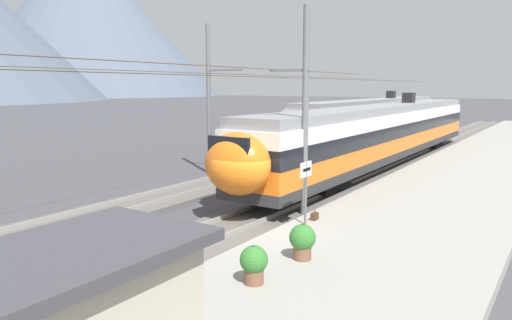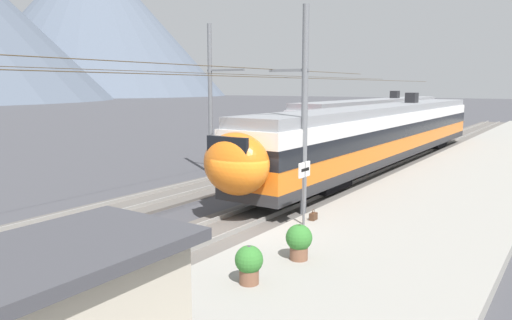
% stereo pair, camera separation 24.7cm
% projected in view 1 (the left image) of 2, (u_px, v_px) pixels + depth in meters
% --- Properties ---
extents(ground_plane, '(400.00, 400.00, 0.00)m').
position_uv_depth(ground_plane, '(246.00, 234.00, 16.46)').
color(ground_plane, '#424247').
extents(platform_slab, '(120.00, 6.72, 0.37)m').
position_uv_depth(platform_slab, '(373.00, 253.00, 13.97)').
color(platform_slab, gray).
rests_on(platform_slab, ground).
extents(track_near, '(120.00, 3.00, 0.28)m').
position_uv_depth(track_near, '(228.00, 228.00, 16.86)').
color(track_near, '#5B5651').
rests_on(track_near, ground).
extents(track_far, '(120.00, 3.00, 0.28)m').
position_uv_depth(track_far, '(126.00, 207.00, 19.73)').
color(track_far, '#5B5651').
rests_on(track_far, ground).
extents(train_near_platform, '(32.38, 2.87, 4.27)m').
position_uv_depth(train_near_platform, '(383.00, 131.00, 29.71)').
color(train_near_platform, '#2D2D30').
rests_on(train_near_platform, track_near).
extents(train_far_track, '(29.98, 2.88, 4.27)m').
position_uv_depth(train_far_track, '(373.00, 117.00, 42.98)').
color(train_far_track, '#2D2D30').
rests_on(train_far_track, track_far).
extents(catenary_mast_mid, '(43.49, 1.71, 7.94)m').
position_uv_depth(catenary_mast_mid, '(303.00, 111.00, 17.98)').
color(catenary_mast_mid, slate).
rests_on(catenary_mast_mid, ground).
extents(catenary_mast_far_side, '(43.49, 2.51, 8.42)m').
position_uv_depth(catenary_mast_far_side, '(211.00, 98.00, 26.95)').
color(catenary_mast_far_side, slate).
rests_on(catenary_mast_far_side, ground).
extents(platform_sign, '(0.70, 0.08, 2.14)m').
position_uv_depth(platform_sign, '(306.00, 179.00, 16.01)').
color(platform_sign, '#59595B').
rests_on(platform_sign, platform_slab).
extents(passenger_walking, '(0.53, 0.22, 1.69)m').
position_uv_depth(passenger_walking, '(162.00, 287.00, 8.88)').
color(passenger_walking, '#383842').
rests_on(passenger_walking, platform_slab).
extents(handbag_beside_passenger, '(0.32, 0.18, 0.38)m').
position_uv_depth(handbag_beside_passenger, '(182.00, 317.00, 9.45)').
color(handbag_beside_passenger, black).
rests_on(handbag_beside_passenger, platform_slab).
extents(handbag_near_sign, '(0.32, 0.18, 0.38)m').
position_uv_depth(handbag_near_sign, '(315.00, 216.00, 16.79)').
color(handbag_near_sign, '#472D1E').
rests_on(handbag_near_sign, platform_slab).
extents(potted_plant_platform_edge, '(0.72, 0.72, 0.97)m').
position_uv_depth(potted_plant_platform_edge, '(302.00, 239.00, 12.90)').
color(potted_plant_platform_edge, brown).
rests_on(potted_plant_platform_edge, platform_slab).
extents(potted_plant_by_shelter, '(0.68, 0.68, 0.93)m').
position_uv_depth(potted_plant_by_shelter, '(254.00, 262.00, 11.30)').
color(potted_plant_by_shelter, brown).
rests_on(potted_plant_by_shelter, platform_slab).
extents(mountain_right_ridge, '(138.68, 138.68, 78.12)m').
position_uv_depth(mountain_right_ridge, '(86.00, 20.00, 250.50)').
color(mountain_right_ridge, '#515B6B').
rests_on(mountain_right_ridge, ground).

